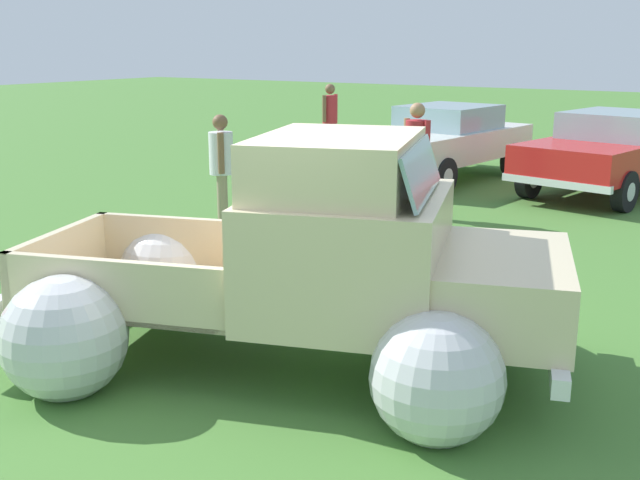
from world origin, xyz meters
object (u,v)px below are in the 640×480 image
object	(u,v)px
vintage_pickup_truck	(317,279)
spectator_2	(221,165)
spectator_0	(416,153)
show_car_1	(612,149)
lane_cone_0	(493,268)
lane_cone_1	(310,248)
show_car_0	(444,140)
spectator_1	(330,117)

from	to	relation	value
vintage_pickup_truck	spectator_2	size ratio (longest dim) A/B	3.06
vintage_pickup_truck	spectator_0	world-z (taller)	vintage_pickup_truck
show_car_1	lane_cone_0	distance (m)	6.64
vintage_pickup_truck	spectator_0	size ratio (longest dim) A/B	2.87
show_car_1	spectator_0	xyz separation A→B (m)	(-2.07, -3.63, 0.21)
show_car_1	spectator_0	size ratio (longest dim) A/B	2.56
show_car_1	lane_cone_0	xyz separation A→B (m)	(0.27, -6.62, -0.47)
show_car_1	lane_cone_1	bearing A→B (deg)	-3.19
show_car_0	show_car_1	distance (m)	3.07
lane_cone_0	lane_cone_1	world-z (taller)	same
show_car_0	spectator_0	world-z (taller)	spectator_0
spectator_0	spectator_1	world-z (taller)	spectator_0
vintage_pickup_truck	lane_cone_1	bearing A→B (deg)	106.40
lane_cone_0	vintage_pickup_truck	bearing A→B (deg)	-102.56
spectator_1	spectator_2	world-z (taller)	spectator_1
lane_cone_0	spectator_2	bearing A→B (deg)	168.92
vintage_pickup_truck	lane_cone_0	size ratio (longest dim) A/B	7.92
lane_cone_0	spectator_1	bearing A→B (deg)	131.72
spectator_0	spectator_2	size ratio (longest dim) A/B	1.07
spectator_2	show_car_0	bearing A→B (deg)	40.01
show_car_0	spectator_2	size ratio (longest dim) A/B	2.65
vintage_pickup_truck	spectator_0	bearing A→B (deg)	89.69
show_car_1	lane_cone_0	world-z (taller)	show_car_1
show_car_0	spectator_0	xyz separation A→B (m)	(0.99, -3.34, 0.22)
spectator_1	lane_cone_1	distance (m)	9.01
vintage_pickup_truck	spectator_1	xyz separation A→B (m)	(-6.02, 9.92, 0.22)
spectator_0	spectator_2	distance (m)	2.94
show_car_1	spectator_0	world-z (taller)	spectator_0
show_car_1	lane_cone_1	xyz separation A→B (m)	(-1.78, -6.99, -0.47)
vintage_pickup_truck	show_car_0	size ratio (longest dim) A/B	1.15
show_car_1	spectator_2	bearing A→B (deg)	-24.13
vintage_pickup_truck	lane_cone_0	world-z (taller)	vintage_pickup_truck
vintage_pickup_truck	spectator_2	xyz separation A→B (m)	(-3.78, 3.38, 0.17)
show_car_1	lane_cone_1	world-z (taller)	show_car_1
lane_cone_1	show_car_0	bearing A→B (deg)	100.78
vintage_pickup_truck	show_car_1	size ratio (longest dim) A/B	1.12
show_car_0	lane_cone_1	distance (m)	6.84
show_car_0	lane_cone_1	xyz separation A→B (m)	(1.28, -6.71, -0.47)
spectator_0	lane_cone_0	world-z (taller)	spectator_0
show_car_1	spectator_1	bearing A→B (deg)	-85.85
spectator_1	lane_cone_1	world-z (taller)	spectator_1
vintage_pickup_truck	lane_cone_0	bearing A→B (deg)	59.31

